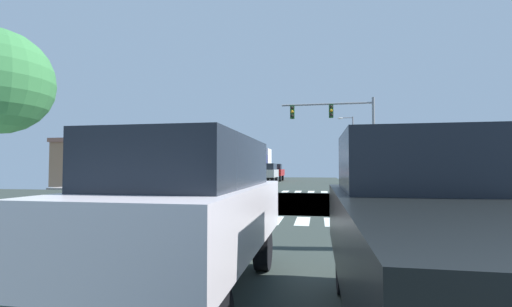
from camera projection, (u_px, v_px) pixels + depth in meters
The scene contains 16 objects.
ground at pixel (252, 200), 19.84m from camera, with size 90.00×90.00×0.05m.
sidewalk_corner_ne at pixel (428, 189), 29.31m from camera, with size 12.00×12.00×0.14m.
sidewalk_corner_nw at pixel (146, 186), 33.96m from camera, with size 12.00×12.00×0.14m.
crosswalk_near at pixel (208, 218), 12.71m from camera, with size 13.50×2.00×0.01m.
crosswalk_far at pixel (266, 191), 27.06m from camera, with size 13.50×2.00×0.01m.
traffic_signal_mast at pixel (338, 123), 25.85m from camera, with size 6.92×0.55×7.11m.
street_lamp at pixel (351, 143), 39.25m from camera, with size 1.78×0.32×7.70m.
bank_building at pixel (127, 163), 36.50m from camera, with size 12.65×9.40×4.73m.
sedan_nearside_1 at pixel (232, 175), 35.29m from camera, with size 1.80×4.30×1.88m.
suv_farside_1 at pixel (268, 172), 40.26m from camera, with size 1.96×4.60×2.34m.
pickup_crossing_1 at pixel (436, 226), 3.54m from camera, with size 2.00×5.10×2.35m.
box_truck_queued_1 at pixel (262, 163), 54.36m from camera, with size 2.40×7.20×4.85m.
box_truck_leading_2 at pixel (248, 162), 43.72m from camera, with size 2.40×7.20×4.85m.
pickup_trailing_2 at pixel (275, 172), 47.20m from camera, with size 2.00×5.10×2.35m.
sedan_middle_2 at pixel (268, 172), 60.66m from camera, with size 1.80×4.30×1.88m.
suv_outer_2 at pixel (193, 202), 5.02m from camera, with size 1.96×4.60×2.34m.
Camera 1 is at (3.81, -19.56, 1.90)m, focal length 24.07 mm.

